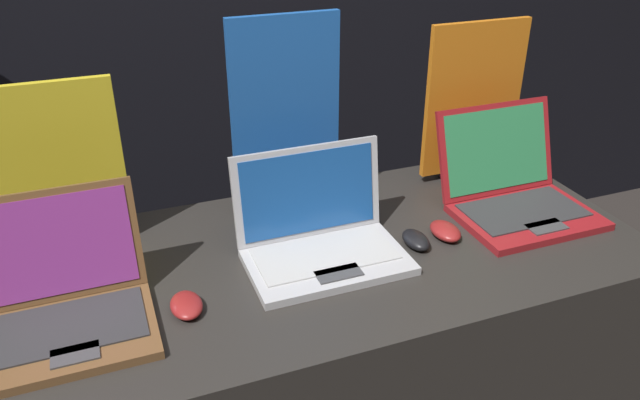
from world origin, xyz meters
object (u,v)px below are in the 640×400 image
object	(u,v)px
mouse_front	(186,305)
laptop_back	(515,189)
promo_stand_front	(55,173)
promo_stand_back	(473,106)
mouse_middle	(416,240)
laptop_front	(69,299)
promo_stand_middle	(286,123)
laptop_middle	(320,234)
mouse_back	(445,231)

from	to	relation	value
mouse_front	laptop_back	xyz separation A→B (m)	(0.94, 0.13, 0.05)
promo_stand_front	promo_stand_back	world-z (taller)	promo_stand_back
mouse_front	promo_stand_front	distance (m)	0.48
mouse_middle	mouse_front	bearing A→B (deg)	-174.55
laptop_front	promo_stand_back	bearing A→B (deg)	15.54
promo_stand_front	mouse_middle	xyz separation A→B (m)	(0.82, -0.32, -0.19)
promo_stand_middle	laptop_middle	bearing A→B (deg)	-90.00
promo_stand_middle	mouse_back	size ratio (longest dim) A/B	5.18
mouse_back	promo_stand_back	world-z (taller)	promo_stand_back
promo_stand_middle	mouse_back	xyz separation A→B (m)	(0.34, -0.29, -0.24)
promo_stand_front	mouse_back	xyz separation A→B (m)	(0.92, -0.31, -0.19)
promo_stand_middle	laptop_back	xyz separation A→B (m)	(0.59, -0.22, -0.20)
laptop_front	laptop_back	xyz separation A→B (m)	(1.17, 0.08, 0.00)
promo_stand_front	promo_stand_middle	world-z (taller)	promo_stand_middle
mouse_front	promo_stand_back	xyz separation A→B (m)	(0.94, 0.37, 0.21)
laptop_middle	promo_stand_middle	bearing A→B (deg)	90.00
laptop_middle	laptop_back	world-z (taller)	laptop_back
mouse_middle	laptop_front	bearing A→B (deg)	-179.29
mouse_middle	laptop_back	xyz separation A→B (m)	(0.35, 0.07, 0.05)
laptop_front	mouse_middle	world-z (taller)	laptop_front
mouse_front	promo_stand_front	bearing A→B (deg)	121.65
laptop_front	promo_stand_front	world-z (taller)	promo_stand_front
laptop_middle	mouse_back	distance (m)	0.34
promo_stand_back	laptop_back	bearing A→B (deg)	-90.00
promo_stand_middle	mouse_back	distance (m)	0.51
mouse_middle	mouse_back	xyz separation A→B (m)	(0.09, 0.01, -0.00)
mouse_front	promo_stand_middle	size ratio (longest dim) A/B	0.19
mouse_front	promo_stand_back	bearing A→B (deg)	21.57
laptop_front	mouse_middle	distance (m)	0.83
mouse_front	promo_stand_back	distance (m)	1.04
laptop_back	promo_stand_back	distance (m)	0.29
mouse_middle	promo_stand_front	bearing A→B (deg)	158.98
mouse_front	promo_stand_front	world-z (taller)	promo_stand_front
promo_stand_middle	promo_stand_front	bearing A→B (deg)	178.24
promo_stand_front	laptop_back	size ratio (longest dim) A/B	1.17
laptop_middle	promo_stand_back	xyz separation A→B (m)	(0.59, 0.27, 0.17)
mouse_front	laptop_middle	size ratio (longest dim) A/B	0.27
laptop_front	promo_stand_middle	distance (m)	0.69
mouse_middle	promo_stand_middle	size ratio (longest dim) A/B	0.18
promo_stand_front	mouse_back	bearing A→B (deg)	-18.39
mouse_front	laptop_front	bearing A→B (deg)	168.61
laptop_front	promo_stand_middle	bearing A→B (deg)	28.01
laptop_front	laptop_middle	bearing A→B (deg)	5.92
mouse_front	promo_stand_back	world-z (taller)	promo_stand_back
promo_stand_middle	laptop_back	world-z (taller)	promo_stand_middle
mouse_back	laptop_middle	bearing A→B (deg)	173.51
promo_stand_front	laptop_middle	world-z (taller)	promo_stand_front
laptop_back	promo_stand_front	bearing A→B (deg)	168.31
laptop_front	mouse_front	bearing A→B (deg)	-11.39
promo_stand_front	promo_stand_middle	bearing A→B (deg)	-1.76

